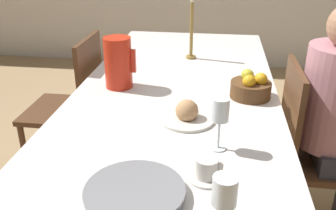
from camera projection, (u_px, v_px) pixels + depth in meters
ground_plane at (176, 208)px, 2.14m from camera, size 20.00×20.00×0.00m
dining_table at (177, 103)px, 1.86m from camera, size 0.95×2.14×0.75m
chair_person_side at (313, 151)px, 1.78m from camera, size 0.42×0.42×0.90m
chair_opposite at (73, 105)px, 2.26m from camera, size 0.42×0.42×0.90m
red_pitcher at (118, 62)px, 1.77m from camera, size 0.16×0.13×0.24m
wine_glass_water at (220, 112)px, 1.25m from camera, size 0.06×0.06×0.19m
wine_glass_juice at (224, 195)px, 0.88m from camera, size 0.06×0.06×0.18m
teacup_near_person at (207, 170)px, 1.14m from camera, size 0.12×0.12×0.07m
serving_tray at (135, 193)px, 1.06m from camera, size 0.29×0.29×0.03m
bread_plate at (187, 114)px, 1.49m from camera, size 0.22×0.22×0.09m
fruit_bowl at (251, 87)px, 1.69m from camera, size 0.18×0.18×0.12m
candlestick_tall at (191, 33)px, 2.17m from camera, size 0.06×0.06×0.38m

